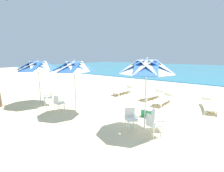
% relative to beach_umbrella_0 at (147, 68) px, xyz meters
% --- Properties ---
extents(ground_plane, '(80.00, 80.00, 0.00)m').
position_rel_beach_umbrella_0_xyz_m(ground_plane, '(-0.13, 2.56, -2.48)').
color(ground_plane, beige).
extents(sea, '(80.00, 36.00, 0.10)m').
position_rel_beach_umbrella_0_xyz_m(sea, '(-0.13, 30.53, -2.43)').
color(sea, teal).
rests_on(sea, ground).
extents(surf_foam, '(80.00, 0.70, 0.01)m').
position_rel_beach_umbrella_0_xyz_m(surf_foam, '(-0.13, 12.23, -2.48)').
color(surf_foam, white).
rests_on(surf_foam, ground).
extents(beach_umbrella_0, '(2.16, 2.16, 2.87)m').
position_rel_beach_umbrella_0_xyz_m(beach_umbrella_0, '(0.00, 0.00, 0.00)').
color(beach_umbrella_0, silver).
rests_on(beach_umbrella_0, ground).
extents(plastic_chair_0, '(0.62, 0.61, 0.87)m').
position_rel_beach_umbrella_0_xyz_m(plastic_chair_0, '(0.40, 0.22, -1.98)').
color(plastic_chair_0, white).
rests_on(plastic_chair_0, ground).
extents(plastic_chair_1, '(0.63, 0.63, 0.87)m').
position_rel_beach_umbrella_0_xyz_m(plastic_chair_1, '(-0.45, -0.33, -1.98)').
color(plastic_chair_1, white).
rests_on(plastic_chair_1, ground).
extents(plastic_chair_2, '(0.60, 0.61, 0.87)m').
position_rel_beach_umbrella_0_xyz_m(plastic_chair_2, '(0.51, -0.40, -1.98)').
color(plastic_chair_2, white).
rests_on(plastic_chair_2, ground).
extents(beach_umbrella_1, '(2.09, 2.09, 2.72)m').
position_rel_beach_umbrella_0_xyz_m(beach_umbrella_1, '(-3.66, -0.35, -0.12)').
color(beach_umbrella_1, silver).
rests_on(beach_umbrella_1, ground).
extents(plastic_chair_3, '(0.47, 0.50, 0.87)m').
position_rel_beach_umbrella_0_xyz_m(plastic_chair_3, '(-4.58, -0.73, -1.98)').
color(plastic_chair_3, white).
rests_on(plastic_chair_3, ground).
extents(beach_umbrella_2, '(2.45, 2.45, 2.66)m').
position_rel_beach_umbrella_0_xyz_m(beach_umbrella_2, '(-6.71, -0.48, -0.20)').
color(beach_umbrella_2, silver).
rests_on(beach_umbrella_2, ground).
extents(plastic_chair_4, '(0.59, 0.61, 0.87)m').
position_rel_beach_umbrella_0_xyz_m(plastic_chair_4, '(-6.04, -0.34, -1.98)').
color(plastic_chair_4, white).
rests_on(plastic_chair_4, ground).
extents(sun_lounger_0, '(1.10, 2.23, 0.62)m').
position_rel_beach_umbrella_0_xyz_m(sun_lounger_0, '(1.78, 4.33, -2.20)').
color(sun_lounger_0, white).
rests_on(sun_lounger_0, ground).
extents(sun_lounger_1, '(0.72, 2.17, 0.62)m').
position_rel_beach_umbrella_0_xyz_m(sun_lounger_1, '(-0.66, 3.95, -2.20)').
color(sun_lounger_1, white).
rests_on(sun_lounger_1, ground).
extents(sun_lounger_2, '(1.09, 2.23, 0.62)m').
position_rel_beach_umbrella_0_xyz_m(sun_lounger_2, '(-1.68, 4.63, -2.20)').
color(sun_lounger_2, white).
rests_on(sun_lounger_2, ground).
extents(sun_lounger_3, '(0.78, 2.19, 0.62)m').
position_rel_beach_umbrella_0_xyz_m(sun_lounger_3, '(-4.05, 4.73, -2.20)').
color(sun_lounger_3, white).
rests_on(sun_lounger_3, ground).
extents(cooler_box, '(0.50, 0.34, 0.40)m').
position_rel_beach_umbrella_0_xyz_m(cooler_box, '(-0.50, 1.33, -2.28)').
color(cooler_box, '#238C4C').
rests_on(cooler_box, ground).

